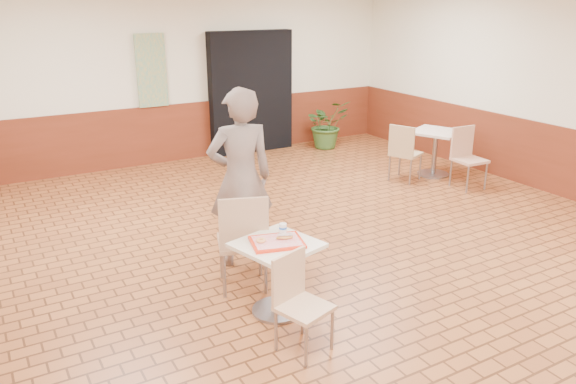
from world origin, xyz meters
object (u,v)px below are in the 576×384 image
potted_plant (327,124)px  second_table (435,145)px  chair_main_back (243,237)px  serving_tray (277,242)px  long_john_donut (285,237)px  ring_donut (261,240)px  paper_cup (283,228)px  chair_main_front (298,298)px  main_table (277,266)px  chair_second_front (467,154)px  customer (241,179)px  chair_second_left (404,150)px

potted_plant → second_table: bearing=-77.0°
second_table → potted_plant: bearing=103.0°
chair_main_back → serving_tray: size_ratio=2.22×
long_john_donut → second_table: 4.85m
ring_donut → paper_cup: (0.27, 0.08, 0.03)m
long_john_donut → paper_cup: paper_cup is taller
chair_main_front → ring_donut: 0.67m
potted_plant → chair_main_front: bearing=-125.5°
main_table → serving_tray: bearing=14.0°
paper_cup → chair_second_front: bearing=21.9°
main_table → long_john_donut: (0.08, -0.00, 0.27)m
customer → second_table: customer is taller
chair_main_back → ring_donut: chair_main_back is taller
chair_second_front → ring_donut: bearing=-155.1°
chair_main_front → ring_donut: (-0.02, 0.61, 0.27)m
long_john_donut → paper_cup: (0.05, 0.13, 0.02)m
ring_donut → long_john_donut: bearing=-12.6°
potted_plant → chair_second_left: bearing=-92.9°
serving_tray → chair_second_left: (3.59, 2.44, -0.20)m
long_john_donut → chair_second_left: size_ratio=0.18×
ring_donut → potted_plant: size_ratio=0.10×
chair_main_front → chair_main_back: size_ratio=0.81×
ring_donut → chair_main_back: bearing=84.4°
chair_main_front → chair_main_back: 1.09m
long_john_donut → potted_plant: (3.63, 4.80, -0.28)m
chair_main_back → serving_tray: chair_main_back is taller
main_table → paper_cup: 0.35m
main_table → customer: bearing=81.1°
chair_second_front → potted_plant: (-0.53, 3.02, -0.05)m
main_table → chair_second_front: size_ratio=0.75×
serving_tray → chair_second_front: chair_second_front is taller
chair_main_front → chair_second_front: bearing=10.7°
paper_cup → serving_tray: bearing=-136.2°
chair_second_left → long_john_donut: bearing=101.4°
customer → chair_second_front: customer is taller
serving_tray → potted_plant: size_ratio=0.50×
chair_main_front → serving_tray: 0.63m
long_john_donut → paper_cup: bearing=67.2°
second_table → paper_cup: bearing=-150.6°
second_table → potted_plant: (-0.54, 2.35, -0.04)m
main_table → chair_main_front: chair_main_front is taller
customer → paper_cup: size_ratio=21.64×
main_table → long_john_donut: long_john_donut is taller
chair_main_back → customer: (0.26, 0.58, 0.39)m
customer → paper_cup: bearing=96.9°
customer → ring_donut: bearing=83.0°
second_table → customer: bearing=-161.8°
main_table → serving_tray: 0.24m
potted_plant → customer: bearing=-133.8°
customer → paper_cup: customer is taller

